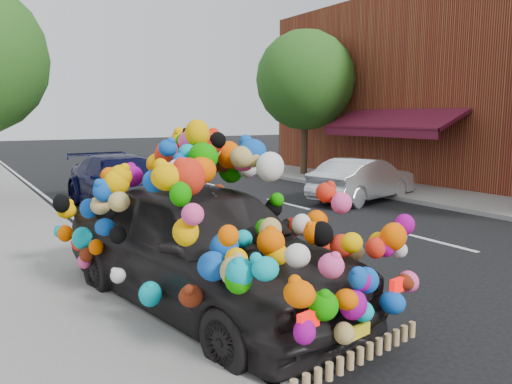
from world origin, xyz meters
The scene contains 8 objects.
ground centered at (0.00, 0.00, 0.00)m, with size 100.00×100.00×0.00m, color black.
kerb centered at (-2.35, 0.00, 0.07)m, with size 0.15×60.00×0.13m, color gray.
footpath_far centered at (8.20, 3.00, 0.06)m, with size 3.00×40.00×0.12m, color gray.
lane_markings centered at (3.60, 0.00, 0.01)m, with size 6.00×50.00×0.01m, color silver, non-canonical shape.
tree_far_b centered at (8.00, 10.00, 3.89)m, with size 4.00×4.00×5.90m.
plush_art_car centered at (-1.80, -0.71, 1.19)m, with size 3.10×5.36×2.30m.
navy_sedan centered at (-0.60, 6.55, 0.72)m, with size 2.02×4.96×1.44m, color black.
silver_hatchback centered at (5.80, 4.28, 0.63)m, with size 1.33×3.83×1.26m, color silver.
Camera 1 is at (-4.53, -6.35, 2.46)m, focal length 35.00 mm.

